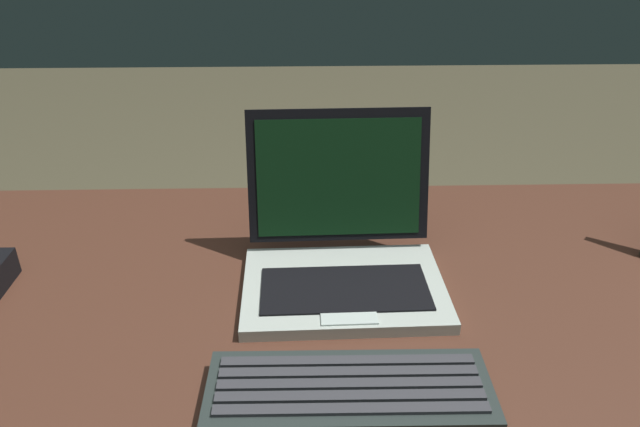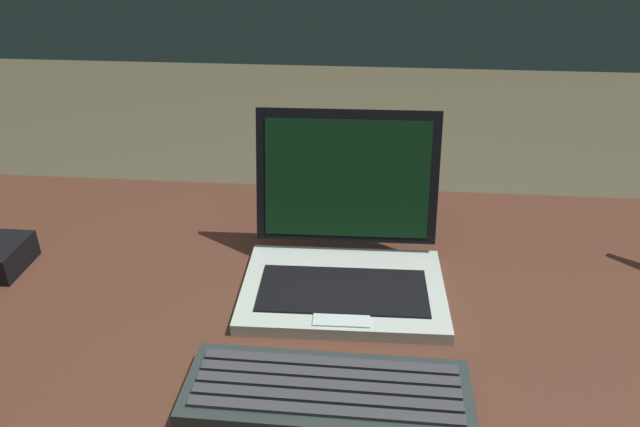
{
  "view_description": "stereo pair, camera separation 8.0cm",
  "coord_description": "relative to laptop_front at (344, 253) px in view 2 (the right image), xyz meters",
  "views": [
    {
      "loc": [
        0.02,
        -0.72,
        1.21
      ],
      "look_at": [
        0.03,
        -0.01,
        0.83
      ],
      "focal_mm": 33.34,
      "sensor_mm": 36.0,
      "label": 1
    },
    {
      "loc": [
        0.1,
        -0.72,
        1.21
      ],
      "look_at": [
        0.03,
        -0.01,
        0.83
      ],
      "focal_mm": 33.34,
      "sensor_mm": 36.0,
      "label": 2
    }
  ],
  "objects": [
    {
      "name": "laptop_front",
      "position": [
        0.0,
        0.0,
        0.0
      ],
      "size": [
        0.29,
        0.26,
        0.23
      ],
      "color": "#B6C1B6",
      "rests_on": "desk"
    },
    {
      "name": "external_keyboard",
      "position": [
        -0.01,
        -0.24,
        -0.03
      ],
      "size": [
        0.32,
        0.12,
        0.03
      ],
      "color": "#27302E",
      "rests_on": "desk"
    },
    {
      "name": "desk",
      "position": [
        -0.07,
        -0.01,
        -0.14
      ],
      "size": [
        1.53,
        0.66,
        0.7
      ],
      "color": "#4E2C1F",
      "rests_on": "ground"
    }
  ]
}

